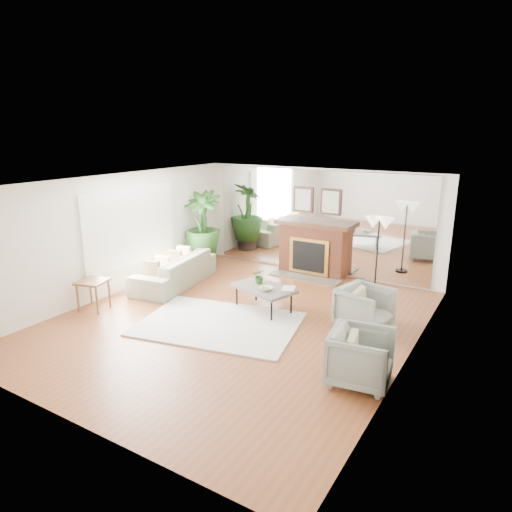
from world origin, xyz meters
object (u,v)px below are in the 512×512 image
Objects in this scene: coffee_table at (263,289)px; armchair_back at (364,308)px; side_table at (93,285)px; armchair_front at (361,357)px; potted_ficus at (203,227)px; floor_lamp at (379,230)px; fireplace at (312,247)px; sofa at (175,270)px.

coffee_table is 1.65× the size of armchair_back.
armchair_back reaches higher than side_table.
armchair_front is 6.19m from potted_ficus.
side_table is 5.64m from floor_lamp.
coffee_table is (0.16, -2.58, -0.22)m from fireplace.
potted_ficus is (-2.76, 1.74, 0.58)m from coffee_table.
sofa is (-2.44, 0.27, -0.10)m from coffee_table.
side_table is (-4.72, -1.85, 0.12)m from armchair_back.
fireplace is 1.20× the size of floor_lamp.
fireplace is 3.17m from armchair_back.
side_table is (-5.25, -0.09, 0.11)m from armchair_front.
sofa is 1.65m from potted_ficus.
armchair_back is 5.07m from side_table.
sofa is at bearing -77.71° from potted_ficus.
side_table is at bearing 124.12° from armchair_back.
coffee_table is at bearing 74.10° from sofa.
potted_ficus is 4.43m from floor_lamp.
armchair_front is (4.88, -1.82, 0.04)m from sofa.
fireplace reaches higher than potted_ficus.
floor_lamp is (4.09, 1.39, 1.13)m from sofa.
armchair_back is at bearing 21.39° from side_table.
armchair_front is (0.53, -1.76, 0.01)m from armchair_back.
side_table is at bearing -20.48° from sofa.
coffee_table is 1.92m from armchair_back.
armchair_back reaches higher than sofa.
coffee_table is at bearing -86.40° from fireplace.
fireplace is at bearing 53.81° from armchair_back.
floor_lamp is at bearing 99.17° from sofa.
fireplace is at bearing 57.91° from side_table.
sofa is 1.22× the size of potted_ficus.
sofa is 5.21m from armchair_front.
armchair_front is at bearing 59.94° from sofa.
side_table is at bearing -143.46° from floor_lamp.
fireplace is at bearing 24.18° from armchair_front.
floor_lamp is (4.41, -0.08, 0.44)m from potted_ficus.
side_table is at bearing -90.85° from potted_ficus.
armchair_back is at bearing -48.91° from fireplace.
floor_lamp is at bearing 5.78° from armchair_front.
side_table is 0.34× the size of potted_ficus.
floor_lamp is (1.65, 1.66, 1.02)m from coffee_table.
fireplace reaches higher than armchair_front.
armchair_back is at bearing 79.53° from sofa.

